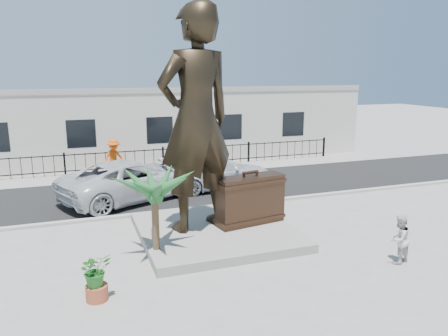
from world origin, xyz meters
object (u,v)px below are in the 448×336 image
object	(u,v)px
suitcase	(250,200)
car_white	(132,180)
tourist	(399,239)
statue	(196,120)

from	to	relation	value
suitcase	car_white	xyz separation A→B (m)	(-3.45, 5.44, -0.27)
suitcase	tourist	distance (m)	5.12
tourist	car_white	xyz separation A→B (m)	(-6.62, 9.43, 0.16)
car_white	statue	bearing A→B (deg)	172.79
tourist	suitcase	bearing A→B (deg)	-68.65
car_white	tourist	bearing A→B (deg)	-168.60
statue	suitcase	bearing A→B (deg)	157.58
suitcase	car_white	distance (m)	6.45
car_white	suitcase	bearing A→B (deg)	-171.29
suitcase	tourist	world-z (taller)	suitcase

